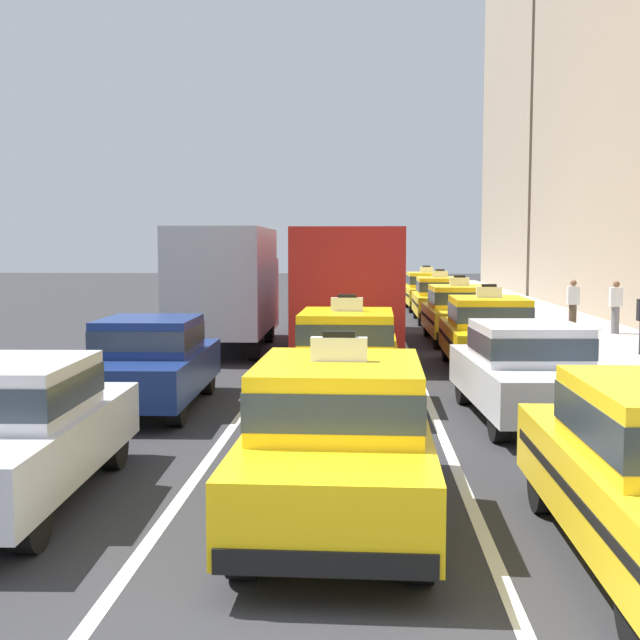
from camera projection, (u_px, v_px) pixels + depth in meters
name	position (u px, v px, depth m)	size (l,w,h in m)	color
lane_stripe_left_center	(298.00, 337.00, 25.17)	(0.14, 80.00, 0.01)	silver
lane_stripe_center_right	(402.00, 338.00, 25.00)	(0.14, 80.00, 0.01)	silver
sedan_left_nearest	(9.00, 427.00, 8.81)	(1.91, 4.36, 1.58)	black
sedan_left_second	(150.00, 360.00, 14.04)	(1.87, 4.34, 1.58)	black
box_truck_left_third	(229.00, 284.00, 22.24)	(2.40, 7.00, 3.27)	black
taxi_center_nearest	(339.00, 436.00, 8.28)	(1.90, 4.59, 1.96)	black
taxi_center_second	(347.00, 355.00, 14.53)	(1.88, 4.59, 1.96)	black
bus_center_third	(351.00, 281.00, 22.94)	(2.54, 11.21, 3.22)	black
sedan_center_fourth	(353.00, 297.00, 31.54)	(1.83, 4.33, 1.58)	black
sedan_right_second	(527.00, 369.00, 13.03)	(1.99, 4.39, 1.58)	black
taxi_right_third	(488.00, 332.00, 18.37)	(1.86, 4.58, 1.96)	black
taxi_right_fourth	(458.00, 312.00, 23.83)	(1.87, 4.58, 1.96)	black
taxi_right_fifth	(439.00, 298.00, 30.18)	(1.85, 4.57, 1.96)	black
taxi_right_sixth	(426.00, 290.00, 35.88)	(1.92, 4.60, 1.96)	black
pedestrian_near_crosswalk	(616.00, 307.00, 24.82)	(0.36, 0.24, 1.61)	slate
pedestrian_by_storefront	(573.00, 304.00, 26.08)	(0.36, 0.24, 1.58)	#473828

